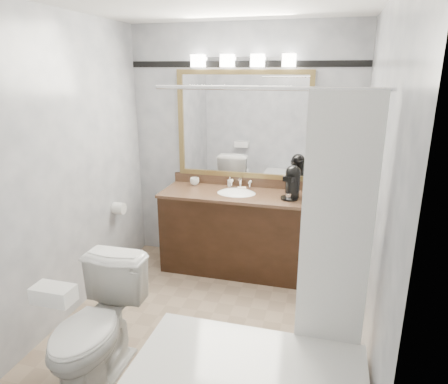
{
  "coord_description": "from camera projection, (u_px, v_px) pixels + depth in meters",
  "views": [
    {
      "loc": [
        0.87,
        -2.75,
        2.05
      ],
      "look_at": [
        0.05,
        0.35,
        1.06
      ],
      "focal_mm": 32.0,
      "sensor_mm": 36.0,
      "label": 1
    }
  ],
  "objects": [
    {
      "name": "accent_stripe",
      "position": [
        244.0,
        64.0,
        3.93
      ],
      "size": [
        2.4,
        0.01,
        0.06
      ],
      "primitive_type": "cube",
      "color": "black",
      "rests_on": "room"
    },
    {
      "name": "mirror",
      "position": [
        243.0,
        125.0,
        4.1
      ],
      "size": [
        1.4,
        0.04,
        1.1
      ],
      "color": "olive",
      "rests_on": "room"
    },
    {
      "name": "soap_bottle_a",
      "position": [
        230.0,
        182.0,
        4.26
      ],
      "size": [
        0.06,
        0.06,
        0.1
      ],
      "primitive_type": "imported",
      "rotation": [
        0.0,
        0.0,
        0.42
      ],
      "color": "white",
      "rests_on": "vanity"
    },
    {
      "name": "toilet",
      "position": [
        95.0,
        328.0,
        2.64
      ],
      "size": [
        0.46,
        0.8,
        0.81
      ],
      "primitive_type": "imported",
      "rotation": [
        0.0,
        0.0,
        0.01
      ],
      "color": "white",
      "rests_on": "ground"
    },
    {
      "name": "room",
      "position": [
        206.0,
        181.0,
        2.99
      ],
      "size": [
        2.42,
        2.62,
        2.52
      ],
      "color": "tan",
      "rests_on": "ground"
    },
    {
      "name": "cup_left",
      "position": [
        195.0,
        181.0,
        4.32
      ],
      "size": [
        0.12,
        0.12,
        0.08
      ],
      "primitive_type": "imported",
      "rotation": [
        0.0,
        0.0,
        0.23
      ],
      "color": "white",
      "rests_on": "vanity"
    },
    {
      "name": "coffee_maker",
      "position": [
        292.0,
        181.0,
        3.84
      ],
      "size": [
        0.18,
        0.21,
        0.32
      ],
      "rotation": [
        0.0,
        0.0,
        -0.38
      ],
      "color": "black",
      "rests_on": "vanity"
    },
    {
      "name": "vanity",
      "position": [
        236.0,
        230.0,
        4.17
      ],
      "size": [
        1.53,
        0.58,
        0.97
      ],
      "color": "black",
      "rests_on": "ground"
    },
    {
      "name": "soap_bar",
      "position": [
        242.0,
        189.0,
        4.14
      ],
      "size": [
        0.1,
        0.08,
        0.03
      ],
      "primitive_type": "cube",
      "rotation": [
        0.0,
        0.0,
        0.35
      ],
      "color": "beige",
      "rests_on": "vanity"
    },
    {
      "name": "vanity_light_bar",
      "position": [
        243.0,
        60.0,
        3.86
      ],
      "size": [
        1.02,
        0.14,
        0.12
      ],
      "color": "silver",
      "rests_on": "room"
    },
    {
      "name": "tissue_box",
      "position": [
        54.0,
        294.0,
        2.2
      ],
      "size": [
        0.23,
        0.13,
        0.09
      ],
      "primitive_type": "cube",
      "rotation": [
        0.0,
        0.0,
        -0.01
      ],
      "color": "white",
      "rests_on": "toilet"
    },
    {
      "name": "tp_roll",
      "position": [
        119.0,
        208.0,
        4.04
      ],
      "size": [
        0.11,
        0.12,
        0.12
      ],
      "primitive_type": "cylinder",
      "rotation": [
        0.0,
        1.57,
        0.0
      ],
      "color": "white",
      "rests_on": "room"
    }
  ]
}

